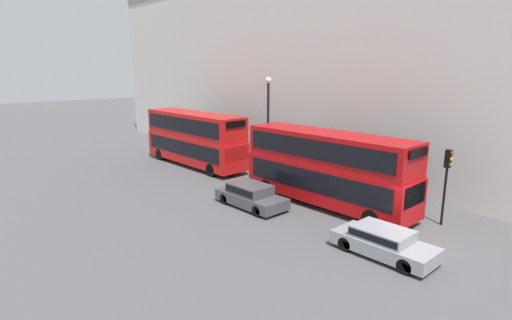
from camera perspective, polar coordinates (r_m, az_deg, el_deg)
ground_plane at (r=19.76m, az=21.09°, el=-11.33°), size 200.00×200.00×0.00m
building_facade at (r=24.68m, az=30.18°, el=12.21°), size 1.10×80.00×15.90m
bus_leading at (r=23.29m, az=10.10°, el=-0.82°), size 2.59×10.67×4.31m
bus_second_in_queue at (r=33.07m, az=-8.79°, el=3.30°), size 2.59×10.79×4.36m
car_dark_sedan at (r=18.16m, az=17.72°, el=-10.98°), size 1.85×4.33×1.22m
car_hatchback at (r=23.16m, az=-0.77°, el=-4.99°), size 1.90×4.44×1.34m
traffic_light at (r=22.04m, az=25.64°, el=-1.49°), size 0.30×0.36×3.93m
street_lamp at (r=28.41m, az=1.74°, el=6.02°), size 0.44×0.44×7.27m
pedestrian at (r=28.51m, az=5.72°, el=-1.53°), size 0.36×0.36×1.64m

